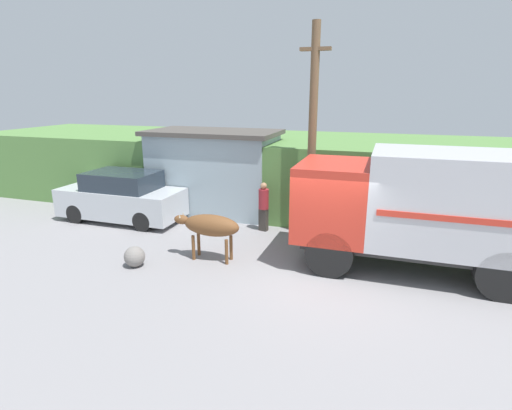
{
  "coord_description": "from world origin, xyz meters",
  "views": [
    {
      "loc": [
        1.38,
        -9.19,
        4.47
      ],
      "look_at": [
        -1.88,
        0.63,
        1.52
      ],
      "focal_mm": 28.0,
      "sensor_mm": 36.0,
      "label": 1
    }
  ],
  "objects_px": {
    "cargo_truck": "(424,205)",
    "roadside_rock": "(135,257)",
    "utility_pole": "(312,131)",
    "parked_suv": "(122,197)",
    "pedestrian_on_hill": "(264,205)",
    "brown_cow": "(210,226)"
  },
  "relations": [
    {
      "from": "brown_cow",
      "to": "utility_pole",
      "type": "height_order",
      "value": "utility_pole"
    },
    {
      "from": "pedestrian_on_hill",
      "to": "cargo_truck",
      "type": "bearing_deg",
      "value": 173.69
    },
    {
      "from": "brown_cow",
      "to": "parked_suv",
      "type": "distance_m",
      "value": 4.98
    },
    {
      "from": "brown_cow",
      "to": "parked_suv",
      "type": "xyz_separation_m",
      "value": [
        -4.46,
        2.21,
        -0.13
      ]
    },
    {
      "from": "parked_suv",
      "to": "utility_pole",
      "type": "relative_size",
      "value": 0.68
    },
    {
      "from": "pedestrian_on_hill",
      "to": "utility_pole",
      "type": "bearing_deg",
      "value": -162.38
    },
    {
      "from": "cargo_truck",
      "to": "roadside_rock",
      "type": "bearing_deg",
      "value": -166.54
    },
    {
      "from": "parked_suv",
      "to": "roadside_rock",
      "type": "height_order",
      "value": "parked_suv"
    },
    {
      "from": "pedestrian_on_hill",
      "to": "brown_cow",
      "type": "bearing_deg",
      "value": 90.01
    },
    {
      "from": "cargo_truck",
      "to": "pedestrian_on_hill",
      "type": "distance_m",
      "value": 5.07
    },
    {
      "from": "cargo_truck",
      "to": "parked_suv",
      "type": "bearing_deg",
      "value": 170.24
    },
    {
      "from": "brown_cow",
      "to": "roadside_rock",
      "type": "relative_size",
      "value": 3.48
    },
    {
      "from": "parked_suv",
      "to": "pedestrian_on_hill",
      "type": "height_order",
      "value": "parked_suv"
    },
    {
      "from": "utility_pole",
      "to": "brown_cow",
      "type": "bearing_deg",
      "value": -127.35
    },
    {
      "from": "pedestrian_on_hill",
      "to": "roadside_rock",
      "type": "height_order",
      "value": "pedestrian_on_hill"
    },
    {
      "from": "utility_pole",
      "to": "parked_suv",
      "type": "bearing_deg",
      "value": -174.57
    },
    {
      "from": "pedestrian_on_hill",
      "to": "utility_pole",
      "type": "relative_size",
      "value": 0.25
    },
    {
      "from": "brown_cow",
      "to": "pedestrian_on_hill",
      "type": "distance_m",
      "value": 2.81
    },
    {
      "from": "parked_suv",
      "to": "pedestrian_on_hill",
      "type": "distance_m",
      "value": 5.15
    },
    {
      "from": "roadside_rock",
      "to": "utility_pole",
      "type": "bearing_deg",
      "value": 45.02
    },
    {
      "from": "brown_cow",
      "to": "parked_suv",
      "type": "height_order",
      "value": "parked_suv"
    },
    {
      "from": "cargo_truck",
      "to": "utility_pole",
      "type": "bearing_deg",
      "value": 147.56
    }
  ]
}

